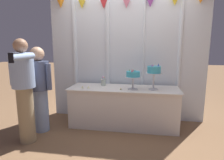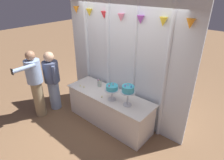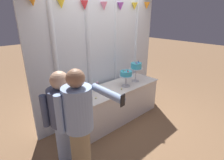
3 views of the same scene
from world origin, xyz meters
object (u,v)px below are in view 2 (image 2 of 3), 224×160
Objects in this scene: cake_display_nearleft at (112,88)px; tealight_near_left at (84,87)px; flower_vase at (99,83)px; cake_display_nearright at (128,90)px; cake_table at (109,109)px; tealight_near_right at (102,97)px; tealight_far_left at (80,86)px; guest_man_pink_jacket at (52,79)px; guest_man_dark_suit at (35,82)px.

tealight_near_left is (-0.81, -0.04, -0.24)m from cake_display_nearleft.
cake_display_nearright is at bearing -11.39° from flower_vase.
tealight_near_right reaches higher than cake_table.
tealight_near_left is (0.11, 0.02, -0.00)m from tealight_far_left.
cake_table is 10.31× the size of flower_vase.
tealight_near_left is (-1.17, -0.08, -0.32)m from cake_display_nearright.
guest_man_pink_jacket reaches higher than tealight_near_right.
cake_table is 5.44× the size of cake_display_nearleft.
cake_display_nearleft is (0.17, -0.10, 0.62)m from cake_table.
guest_man_dark_suit reaches higher than cake_table.
tealight_near_right is 1.56m from guest_man_dark_suit.
cake_display_nearleft is at bearing 3.05° from tealight_near_left.
cake_table is at bearing -18.13° from flower_vase.
guest_man_pink_jacket reaches higher than tealight_near_left.
tealight_far_left is at bearing 23.23° from guest_man_pink_jacket.
cake_display_nearright reaches higher than cake_table.
cake_display_nearleft is at bearing -173.39° from cake_display_nearright.
cake_display_nearright is 0.29× the size of guest_man_dark_suit.
flower_vase is 4.47× the size of tealight_far_left.
tealight_near_right is at bearing -100.17° from cake_table.
cake_display_nearright is at bearing 4.60° from tealight_far_left.
flower_vase is 1.43m from guest_man_dark_suit.
cake_display_nearright is 1.00m from flower_vase.
tealight_near_left is (-0.22, -0.27, -0.06)m from flower_vase.
tealight_near_left is 1.29× the size of tealight_near_right.
tealight_far_left is at bearing -176.20° from cake_display_nearleft.
guest_man_dark_suit is (-1.40, -0.69, 0.14)m from tealight_near_right.
cake_table is at bearing 150.73° from cake_display_nearleft.
flower_vase is 1.17m from guest_man_pink_jacket.
tealight_near_left reaches higher than cake_table.
guest_man_dark_suit is at bearing -153.82° from tealight_near_right.
tealight_near_right is (-0.56, -0.12, -0.32)m from cake_display_nearright.
guest_man_pink_jacket is at bearing -167.52° from cake_display_nearleft.
cake_display_nearright is at bearing -5.94° from cake_table.
cake_display_nearright is 2.13m from guest_man_dark_suit.
cake_display_nearright is 1.32m from tealight_far_left.
tealight_far_left is (-0.33, -0.29, -0.06)m from flower_vase.
cake_display_nearright reaches higher than cake_display_nearleft.
tealight_far_left is at bearing 45.83° from guest_man_dark_suit.
flower_vase is 0.36m from tealight_near_left.
tealight_near_right is at bearing -1.84° from tealight_far_left.
flower_vase is 0.12× the size of guest_man_dark_suit.
flower_vase is at bearing 140.29° from tealight_near_right.
cake_table is 1.25× the size of guest_man_dark_suit.
cake_display_nearleft is 7.61× the size of tealight_near_left.
tealight_near_right is 0.02× the size of guest_man_dark_suit.
guest_man_pink_jacket reaches higher than cake_display_nearright.
guest_man_dark_suit is (-1.43, -0.87, 0.52)m from cake_table.
tealight_far_left is (-0.91, -0.06, -0.24)m from cake_display_nearleft.
cake_table is 0.75m from tealight_near_left.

